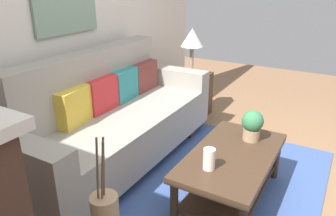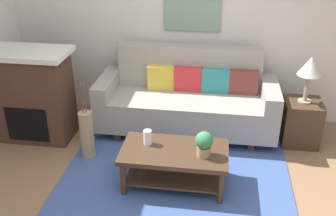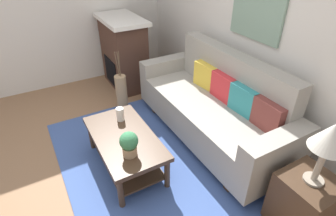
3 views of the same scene
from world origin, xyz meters
The scene contains 16 objects.
ground_plane centered at (0.00, 0.00, 0.00)m, with size 8.83×8.83×0.00m, color #8C6647.
wall_back centered at (0.00, 2.01, 1.35)m, with size 4.83×0.10×2.70m, color silver.
area_rug centered at (0.00, 0.50, 0.01)m, with size 2.48×1.78×0.01m, color #3D5693.
couch centered at (0.01, 1.47, 0.43)m, with size 2.26×0.84×1.08m.
throw_pillow_mustard centered at (-0.34, 1.60, 0.68)m, with size 0.36×0.12×0.32m, color gold.
throw_pillow_crimson centered at (0.01, 1.60, 0.68)m, with size 0.36×0.12×0.32m, color red.
throw_pillow_teal centered at (0.36, 1.60, 0.68)m, with size 0.36×0.12×0.32m, color teal.
throw_pillow_maroon centered at (0.72, 1.60, 0.68)m, with size 0.36×0.12×0.32m, color brown.
coffee_table centered at (0.00, 0.29, 0.31)m, with size 1.10×0.60×0.43m.
tabletop_vase centered at (-0.29, 0.37, 0.51)m, with size 0.09×0.09×0.16m, color white.
potted_plant_tabletop centered at (0.30, 0.24, 0.57)m, with size 0.18×0.18×0.26m.
side_table centered at (1.44, 1.37, 0.28)m, with size 0.44×0.44×0.56m, color #422D1E.
table_lamp centered at (1.44, 1.37, 0.99)m, with size 0.28×0.28×0.57m.
floor_vase_branch_a centered at (-1.05, 0.67, 0.77)m, with size 0.01×0.01×0.36m, color brown.
floor_vase_branch_b centered at (-1.08, 0.69, 0.77)m, with size 0.01×0.01×0.36m, color brown.
floor_vase_branch_c centered at (-1.08, 0.65, 0.77)m, with size 0.01×0.01×0.36m, color brown.
Camera 1 is at (-2.17, -0.37, 1.71)m, focal length 34.72 mm.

